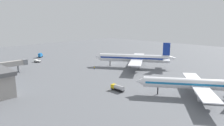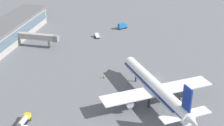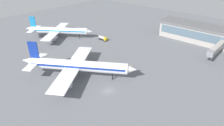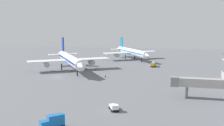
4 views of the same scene
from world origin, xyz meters
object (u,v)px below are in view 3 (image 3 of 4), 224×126
object	(u,v)px
airplane_taxiing	(77,65)
airplane_at_gate	(58,30)
ground_crew_worker	(131,67)
fuel_truck	(103,38)

from	to	relation	value
airplane_taxiing	airplane_at_gate	bearing A→B (deg)	120.59
ground_crew_worker	fuel_truck	bearing A→B (deg)	164.14
fuel_truck	ground_crew_worker	distance (m)	39.58
airplane_at_gate	airplane_taxiing	distance (m)	52.92
airplane_at_gate	ground_crew_worker	xyz separation A→B (m)	(-60.65, 2.04, -4.13)
fuel_truck	ground_crew_worker	xyz separation A→B (m)	(-35.27, 17.96, -0.54)
fuel_truck	airplane_at_gate	bearing A→B (deg)	-146.48
airplane_taxiing	fuel_truck	xyz separation A→B (m)	(21.97, -39.55, -4.29)
fuel_truck	ground_crew_worker	bearing A→B (deg)	-25.58
airplane_taxiing	ground_crew_worker	distance (m)	25.81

